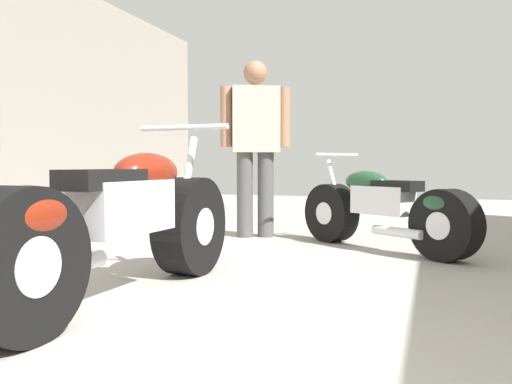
{
  "coord_description": "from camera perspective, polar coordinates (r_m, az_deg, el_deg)",
  "views": [
    {
      "loc": [
        0.66,
        -0.57,
        0.72
      ],
      "look_at": [
        -0.62,
        3.21,
        0.51
      ],
      "focal_mm": 36.88,
      "sensor_mm": 36.0,
      "label": 1
    }
  ],
  "objects": [
    {
      "name": "ground_plane",
      "position": [
        3.97,
        8.88,
        -7.49
      ],
      "size": [
        15.75,
        15.75,
        0.0
      ],
      "primitive_type": "plane",
      "color": "#A8A399"
    },
    {
      "name": "garage_partition_left",
      "position": [
        5.36,
        -25.24,
        8.98
      ],
      "size": [
        0.08,
        7.22,
        2.61
      ],
      "primitive_type": "cube",
      "color": "gray",
      "rests_on": "ground_plane"
    },
    {
      "name": "motorcycle_maroon_cruiser",
      "position": [
        2.82,
        -14.6,
        -3.53
      ],
      "size": [
        0.62,
        2.09,
        0.97
      ],
      "color": "black",
      "rests_on": "ground_plane"
    },
    {
      "name": "motorcycle_black_naked",
      "position": [
        4.5,
        13.85,
        -1.91
      ],
      "size": [
        1.54,
        1.19,
        0.82
      ],
      "color": "black",
      "rests_on": "ground_plane"
    },
    {
      "name": "mechanic_in_blue",
      "position": [
        5.22,
        -0.08,
        5.89
      ],
      "size": [
        0.68,
        0.42,
        1.74
      ],
      "color": "#4C4C4C",
      "rests_on": "ground_plane"
    }
  ]
}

